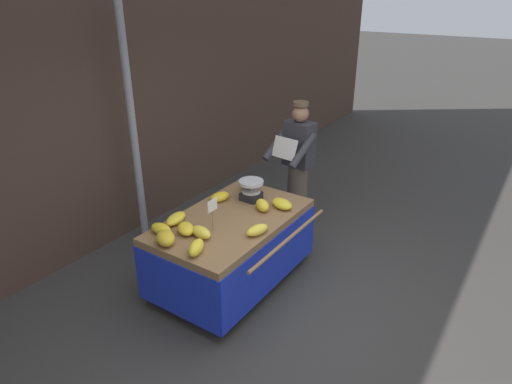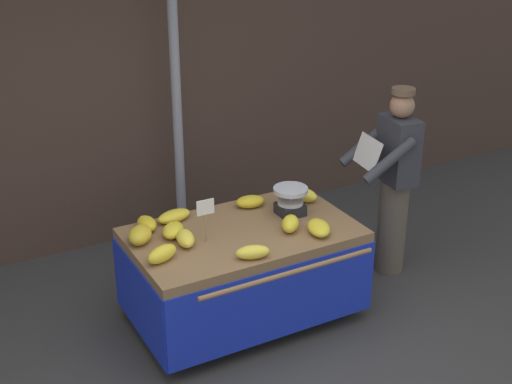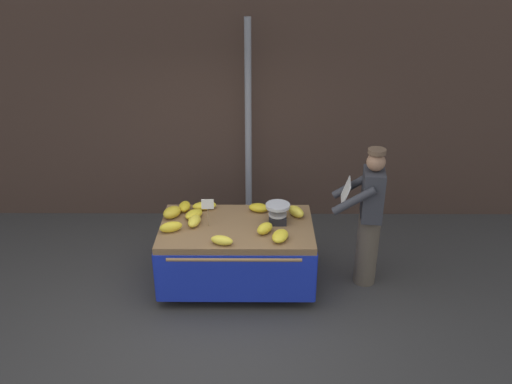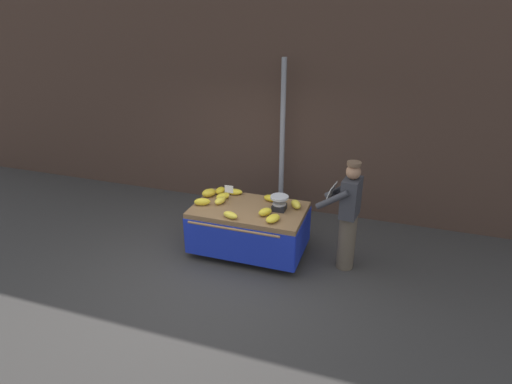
{
  "view_description": "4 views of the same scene",
  "coord_description": "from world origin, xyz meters",
  "px_view_note": "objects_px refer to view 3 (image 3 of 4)",
  "views": [
    {
      "loc": [
        -3.03,
        -1.62,
        3.01
      ],
      "look_at": [
        0.64,
        0.84,
        0.97
      ],
      "focal_mm": 31.45,
      "sensor_mm": 36.0,
      "label": 1
    },
    {
      "loc": [
        -2.02,
        -3.5,
        3.35
      ],
      "look_at": [
        0.34,
        0.82,
        1.15
      ],
      "focal_mm": 50.42,
      "sensor_mm": 36.0,
      "label": 2
    },
    {
      "loc": [
        0.52,
        -4.42,
        3.75
      ],
      "look_at": [
        0.5,
        1.04,
        1.16
      ],
      "focal_mm": 37.2,
      "sensor_mm": 36.0,
      "label": 3
    },
    {
      "loc": [
        2.3,
        -4.78,
        3.72
      ],
      "look_at": [
        0.42,
        0.83,
        1.12
      ],
      "focal_mm": 30.09,
      "sensor_mm": 36.0,
      "label": 4
    }
  ],
  "objects_px": {
    "banana_bunch_5": "(204,206)",
    "banana_bunch_3": "(194,221)",
    "banana_bunch_4": "(222,240)",
    "banana_bunch_7": "(171,227)",
    "banana_bunch_8": "(259,208)",
    "banana_bunch_0": "(194,214)",
    "banana_bunch_10": "(185,206)",
    "banana_bunch_2": "(280,236)",
    "banana_bunch_9": "(172,212)",
    "street_pole": "(248,129)",
    "vendor_person": "(369,217)",
    "weighing_scale": "(278,213)",
    "banana_cart": "(237,241)",
    "banana_bunch_6": "(265,228)",
    "price_sign": "(208,207)",
    "banana_bunch_1": "(296,211)"
  },
  "relations": [
    {
      "from": "banana_bunch_2",
      "to": "banana_bunch_8",
      "type": "bearing_deg",
      "value": 109.1
    },
    {
      "from": "weighing_scale",
      "to": "banana_bunch_4",
      "type": "relative_size",
      "value": 1.13
    },
    {
      "from": "price_sign",
      "to": "banana_bunch_6",
      "type": "height_order",
      "value": "price_sign"
    },
    {
      "from": "banana_cart",
      "to": "banana_bunch_6",
      "type": "distance_m",
      "value": 0.46
    },
    {
      "from": "banana_bunch_5",
      "to": "banana_bunch_3",
      "type": "bearing_deg",
      "value": -100.96
    },
    {
      "from": "banana_bunch_8",
      "to": "banana_bunch_7",
      "type": "bearing_deg",
      "value": -153.09
    },
    {
      "from": "vendor_person",
      "to": "weighing_scale",
      "type": "bearing_deg",
      "value": 179.25
    },
    {
      "from": "banana_bunch_6",
      "to": "vendor_person",
      "type": "xyz_separation_m",
      "value": [
        1.2,
        0.24,
        0.02
      ]
    },
    {
      "from": "street_pole",
      "to": "banana_bunch_7",
      "type": "height_order",
      "value": "street_pole"
    },
    {
      "from": "vendor_person",
      "to": "banana_cart",
      "type": "bearing_deg",
      "value": -177.81
    },
    {
      "from": "banana_bunch_7",
      "to": "banana_bunch_10",
      "type": "height_order",
      "value": "banana_bunch_7"
    },
    {
      "from": "banana_bunch_0",
      "to": "banana_bunch_10",
      "type": "height_order",
      "value": "same"
    },
    {
      "from": "street_pole",
      "to": "banana_bunch_4",
      "type": "height_order",
      "value": "street_pole"
    },
    {
      "from": "banana_bunch_8",
      "to": "banana_bunch_9",
      "type": "xyz_separation_m",
      "value": [
        -1.02,
        -0.16,
        0.02
      ]
    },
    {
      "from": "banana_bunch_2",
      "to": "banana_bunch_6",
      "type": "distance_m",
      "value": 0.22
    },
    {
      "from": "weighing_scale",
      "to": "banana_bunch_3",
      "type": "height_order",
      "value": "weighing_scale"
    },
    {
      "from": "banana_bunch_0",
      "to": "price_sign",
      "type": "bearing_deg",
      "value": -45.81
    },
    {
      "from": "banana_bunch_9",
      "to": "banana_bunch_1",
      "type": "bearing_deg",
      "value": 1.48
    },
    {
      "from": "banana_bunch_9",
      "to": "banana_bunch_4",
      "type": "bearing_deg",
      "value": -44.57
    },
    {
      "from": "banana_bunch_0",
      "to": "banana_bunch_10",
      "type": "xyz_separation_m",
      "value": [
        -0.14,
        0.2,
        -0.0
      ]
    },
    {
      "from": "banana_bunch_4",
      "to": "banana_bunch_7",
      "type": "xyz_separation_m",
      "value": [
        -0.59,
        0.27,
        0.01
      ]
    },
    {
      "from": "banana_bunch_5",
      "to": "banana_bunch_9",
      "type": "xyz_separation_m",
      "value": [
        -0.36,
        -0.21,
        0.02
      ]
    },
    {
      "from": "banana_bunch_9",
      "to": "street_pole",
      "type": "bearing_deg",
      "value": 56.16
    },
    {
      "from": "price_sign",
      "to": "banana_bunch_3",
      "type": "bearing_deg",
      "value": 173.83
    },
    {
      "from": "banana_bunch_3",
      "to": "vendor_person",
      "type": "bearing_deg",
      "value": 1.65
    },
    {
      "from": "banana_cart",
      "to": "banana_bunch_3",
      "type": "bearing_deg",
      "value": 179.95
    },
    {
      "from": "banana_cart",
      "to": "banana_bunch_9",
      "type": "height_order",
      "value": "banana_bunch_9"
    },
    {
      "from": "vendor_person",
      "to": "banana_bunch_9",
      "type": "bearing_deg",
      "value": 176.58
    },
    {
      "from": "banana_bunch_8",
      "to": "weighing_scale",
      "type": "bearing_deg",
      "value": -51.81
    },
    {
      "from": "banana_bunch_2",
      "to": "banana_cart",
      "type": "bearing_deg",
      "value": 146.27
    },
    {
      "from": "banana_bunch_0",
      "to": "vendor_person",
      "type": "relative_size",
      "value": 0.14
    },
    {
      "from": "banana_bunch_8",
      "to": "banana_bunch_3",
      "type": "bearing_deg",
      "value": -154.63
    },
    {
      "from": "weighing_scale",
      "to": "banana_bunch_0",
      "type": "relative_size",
      "value": 1.16
    },
    {
      "from": "banana_bunch_6",
      "to": "banana_bunch_5",
      "type": "bearing_deg",
      "value": 141.36
    },
    {
      "from": "weighing_scale",
      "to": "banana_bunch_7",
      "type": "bearing_deg",
      "value": -169.6
    },
    {
      "from": "banana_bunch_8",
      "to": "banana_bunch_9",
      "type": "bearing_deg",
      "value": -171.36
    },
    {
      "from": "banana_bunch_1",
      "to": "banana_bunch_4",
      "type": "height_order",
      "value": "banana_bunch_1"
    },
    {
      "from": "street_pole",
      "to": "vendor_person",
      "type": "xyz_separation_m",
      "value": [
        1.41,
        -1.45,
        -0.58
      ]
    },
    {
      "from": "vendor_person",
      "to": "banana_bunch_5",
      "type": "bearing_deg",
      "value": 169.83
    },
    {
      "from": "weighing_scale",
      "to": "banana_bunch_8",
      "type": "relative_size",
      "value": 1.16
    },
    {
      "from": "banana_bunch_2",
      "to": "banana_bunch_9",
      "type": "height_order",
      "value": "banana_bunch_9"
    },
    {
      "from": "banana_bunch_0",
      "to": "banana_bunch_8",
      "type": "distance_m",
      "value": 0.78
    },
    {
      "from": "banana_bunch_3",
      "to": "banana_bunch_4",
      "type": "xyz_separation_m",
      "value": [
        0.34,
        -0.42,
        -0.0
      ]
    },
    {
      "from": "banana_bunch_2",
      "to": "banana_bunch_7",
      "type": "bearing_deg",
      "value": 171.72
    },
    {
      "from": "street_pole",
      "to": "price_sign",
      "type": "relative_size",
      "value": 8.56
    },
    {
      "from": "weighing_scale",
      "to": "banana_bunch_8",
      "type": "height_order",
      "value": "weighing_scale"
    },
    {
      "from": "banana_bunch_7",
      "to": "vendor_person",
      "type": "xyz_separation_m",
      "value": [
        2.25,
        0.21,
        0.02
      ]
    },
    {
      "from": "price_sign",
      "to": "banana_bunch_6",
      "type": "xyz_separation_m",
      "value": [
        0.64,
        -0.16,
        -0.19
      ]
    },
    {
      "from": "banana_cart",
      "to": "banana_bunch_5",
      "type": "xyz_separation_m",
      "value": [
        -0.41,
        0.4,
        0.26
      ]
    },
    {
      "from": "banana_bunch_0",
      "to": "banana_bunch_2",
      "type": "height_order",
      "value": "same"
    }
  ]
}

